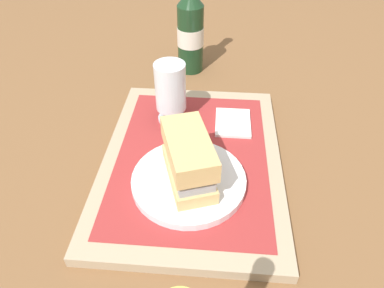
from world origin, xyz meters
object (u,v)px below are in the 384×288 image
at_px(beer_glass, 171,91).
at_px(plate, 191,180).
at_px(sandwich, 190,157).
at_px(beer_bottle, 190,31).

bearing_deg(beer_glass, plate, -162.91).
distance_m(plate, sandwich, 0.05).
bearing_deg(plate, sandwich, 18.25).
relative_size(sandwich, beer_glass, 1.15).
bearing_deg(beer_glass, sandwich, -162.93).
bearing_deg(beer_bottle, plate, -175.17).
relative_size(sandwich, beer_bottle, 0.54).
relative_size(plate, beer_glass, 1.52).
xyz_separation_m(plate, beer_bottle, (0.42, 0.04, 0.08)).
distance_m(beer_glass, beer_bottle, 0.25).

